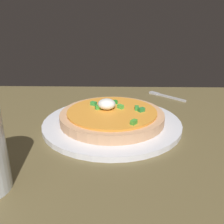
{
  "coord_description": "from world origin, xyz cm",
  "views": [
    {
      "loc": [
        -6.23,
        45.85,
        24.74
      ],
      "look_at": [
        -5.14,
        -2.3,
        5.96
      ],
      "focal_mm": 40.27,
      "sensor_mm": 36.0,
      "label": 1
    }
  ],
  "objects": [
    {
      "name": "dining_table",
      "position": [
        0.0,
        0.0,
        1.44
      ],
      "size": [
        107.99,
        65.34,
        2.89
      ],
      "primitive_type": "cube",
      "color": "brown",
      "rests_on": "ground"
    },
    {
      "name": "pizza",
      "position": [
        -5.11,
        -2.33,
        5.15
      ],
      "size": [
        21.48,
        21.48,
        4.5
      ],
      "color": "tan",
      "rests_on": "plate"
    },
    {
      "name": "plate",
      "position": [
        -5.14,
        -2.3,
        3.43
      ],
      "size": [
        28.63,
        28.63,
        1.08
      ],
      "primitive_type": "cylinder",
      "color": "white",
      "rests_on": "dining_table"
    },
    {
      "name": "fork",
      "position": [
        -19.45,
        -22.72,
        3.14
      ],
      "size": [
        9.14,
        8.87,
        0.5
      ],
      "rotation": [
        0.0,
        0.0,
        -0.77
      ],
      "color": "#B7B7BC",
      "rests_on": "dining_table"
    }
  ]
}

